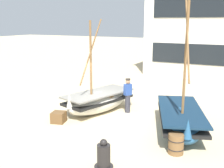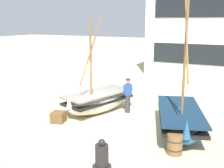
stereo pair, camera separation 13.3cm
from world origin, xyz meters
name	(u,v)px [view 1 (the left image)]	position (x,y,z in m)	size (l,w,h in m)	color
ground_plane	(102,118)	(0.00, 0.00, 0.00)	(120.00, 120.00, 0.00)	#CCB78E
fishing_boat_near_left	(98,101)	(-0.59, 0.67, 0.55)	(2.46, 3.96, 4.47)	silver
fishing_boat_centre_large	(180,119)	(3.59, -0.04, 0.54)	(2.90, 4.42, 5.78)	#23517A
fisherman_by_hull	(128,96)	(0.73, 1.25, 0.83)	(0.39, 0.42, 1.68)	#33333D
capstan_winch	(104,157)	(2.23, -4.00, 0.39)	(0.58, 0.58, 0.97)	black
wooden_barrel	(176,144)	(3.92, -2.02, 0.35)	(0.56, 0.56, 0.70)	brown
cargo_crate	(59,117)	(-1.43, -1.40, 0.24)	(0.57, 0.57, 0.47)	brown
harbor_building_main	(215,30)	(2.99, 14.09, 3.65)	(10.63, 6.48, 7.27)	silver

